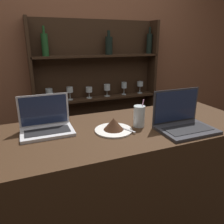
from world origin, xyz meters
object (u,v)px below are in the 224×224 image
at_px(cake_plate, 114,126).
at_px(laptop_far, 183,121).
at_px(laptop_near, 46,124).
at_px(water_glass, 139,116).

bearing_deg(cake_plate, laptop_far, -17.25).
distance_m(laptop_near, cake_plate, 0.41).
bearing_deg(laptop_near, cake_plate, -21.19).
bearing_deg(laptop_far, water_glass, 148.72).
relative_size(laptop_far, cake_plate, 1.46).
xyz_separation_m(laptop_near, cake_plate, (0.38, -0.15, -0.02)).
distance_m(laptop_near, water_glass, 0.58).
relative_size(laptop_far, water_glass, 1.90).
bearing_deg(laptop_far, cake_plate, 162.75).
xyz_separation_m(laptop_near, laptop_far, (0.79, -0.27, 0.00)).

